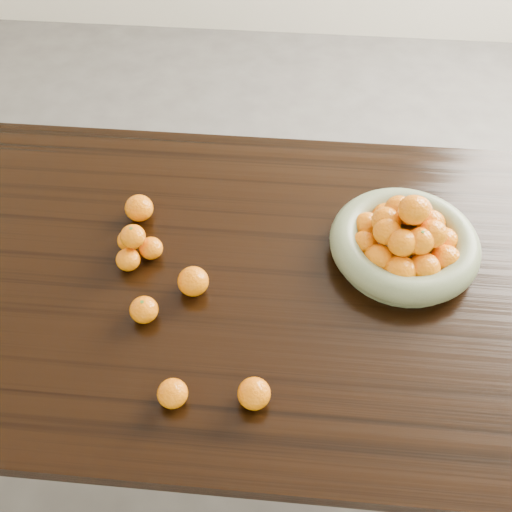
# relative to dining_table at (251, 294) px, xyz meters

# --- Properties ---
(ground) EXTENTS (5.00, 5.00, 0.00)m
(ground) POSITION_rel_dining_table_xyz_m (0.00, 0.00, -0.66)
(ground) COLOR #5E5B58
(ground) RESTS_ON ground
(dining_table) EXTENTS (2.00, 1.00, 0.75)m
(dining_table) POSITION_rel_dining_table_xyz_m (0.00, 0.00, 0.00)
(dining_table) COLOR black
(dining_table) RESTS_ON ground
(fruit_bowl) EXTENTS (0.35, 0.35, 0.18)m
(fruit_bowl) POSITION_rel_dining_table_xyz_m (0.35, 0.08, 0.14)
(fruit_bowl) COLOR gray
(fruit_bowl) RESTS_ON dining_table
(orange_pyramid) EXTENTS (0.11, 0.12, 0.10)m
(orange_pyramid) POSITION_rel_dining_table_xyz_m (-0.27, 0.02, 0.13)
(orange_pyramid) COLOR orange
(orange_pyramid) RESTS_ON dining_table
(loose_orange_0) EXTENTS (0.06, 0.06, 0.06)m
(loose_orange_0) POSITION_rel_dining_table_xyz_m (-0.22, -0.15, 0.12)
(loose_orange_0) COLOR orange
(loose_orange_0) RESTS_ON dining_table
(loose_orange_1) EXTENTS (0.06, 0.06, 0.06)m
(loose_orange_1) POSITION_rel_dining_table_xyz_m (-0.12, -0.34, 0.12)
(loose_orange_1) COLOR orange
(loose_orange_1) RESTS_ON dining_table
(loose_orange_2) EXTENTS (0.07, 0.07, 0.06)m
(loose_orange_2) POSITION_rel_dining_table_xyz_m (0.04, -0.33, 0.12)
(loose_orange_2) COLOR orange
(loose_orange_2) RESTS_ON dining_table
(loose_orange_3) EXTENTS (0.07, 0.07, 0.07)m
(loose_orange_3) POSITION_rel_dining_table_xyz_m (-0.29, 0.15, 0.12)
(loose_orange_3) COLOR orange
(loose_orange_3) RESTS_ON dining_table
(loose_orange_4) EXTENTS (0.07, 0.07, 0.07)m
(loose_orange_4) POSITION_rel_dining_table_xyz_m (-0.12, -0.07, 0.12)
(loose_orange_4) COLOR orange
(loose_orange_4) RESTS_ON dining_table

